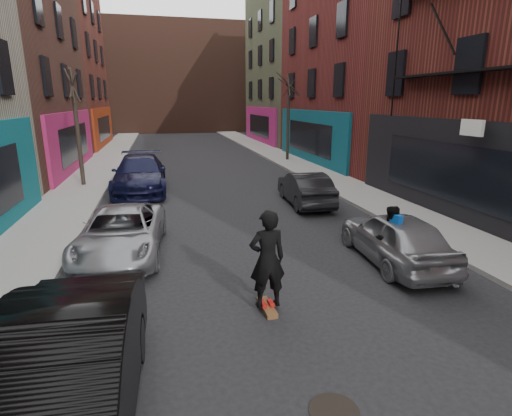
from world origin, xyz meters
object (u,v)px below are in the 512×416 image
tree_right_far (288,109)px  parked_left_mid (58,385)px  skateboard (267,307)px  skateboarder (267,259)px  tree_left_far (76,117)px  parked_right_far (395,237)px  manhole (334,411)px  parked_left_far (121,233)px  parked_right_end (305,188)px  pedestrian (389,237)px  parked_left_end (140,174)px

tree_right_far → parked_left_mid: size_ratio=1.39×
skateboard → skateboarder: (0.00, 0.00, 1.05)m
tree_left_far → parked_right_far: 15.56m
manhole → skateboard: bearing=93.7°
parked_left_far → parked_right_end: bearing=35.4°
parked_right_end → skateboard: parked_right_end is taller
tree_right_far → pedestrian: tree_right_far is taller
skateboard → skateboarder: skateboarder is taller
parked_left_end → parked_right_far: (6.79, -10.28, -0.14)m
skateboard → pedestrian: size_ratio=0.49×
skateboarder → parked_left_far: bearing=-53.2°
parked_right_end → manhole: 11.37m
parked_left_mid → parked_left_far: parked_left_mid is taller
parked_left_end → parked_right_end: parked_left_end is taller
tree_left_far → tree_right_far: 13.78m
parked_left_end → skateboarder: 12.27m
tree_right_far → parked_right_far: tree_right_far is taller
parked_left_far → parked_right_far: 7.29m
parked_right_end → skateboarder: 8.75m
parked_left_far → tree_right_far: bearing=62.5°
skateboard → parked_left_end: bearing=101.6°
parked_left_far → parked_right_end: parked_right_end is taller
tree_right_far → pedestrian: (-3.22, -18.31, -2.71)m
tree_left_far → pedestrian: 15.57m
parked_left_mid → pedestrian: 7.78m
skateboard → tree_right_far: bearing=69.0°
tree_left_far → parked_right_end: 11.32m
manhole → tree_left_far: bearing=109.6°
manhole → parked_right_far: bearing=50.7°
parked_right_far → parked_right_end: bearing=-85.0°
parked_right_end → parked_left_mid: bearing=60.0°
tree_right_far → skateboard: 21.02m
tree_right_far → manhole: 23.68m
tree_right_far → skateboarder: 20.87m
tree_left_far → skateboard: 15.13m
parked_right_far → skateboard: parked_right_far is taller
parked_right_end → tree_left_far: bearing=-27.5°
parked_left_far → parked_right_far: size_ratio=1.14×
pedestrian → manhole: 5.39m
parked_left_far → manhole: parked_left_far is taller
parked_right_far → manhole: 5.87m
skateboard → parked_right_end: bearing=62.7°
parked_right_far → pedestrian: bearing=44.3°
parked_left_end → parked_right_end: size_ratio=1.41×
parked_right_end → skateboarder: skateboarder is taller
parked_left_far → parked_right_end: 7.93m
skateboard → pedestrian: pedestrian is taller
tree_left_far → pedestrian: tree_left_far is taller
parked_left_end → skateboard: bearing=-75.9°
parked_right_far → parked_right_end: size_ratio=1.00×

